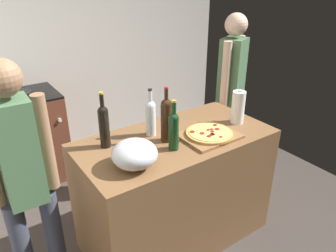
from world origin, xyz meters
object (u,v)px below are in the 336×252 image
object	(u,v)px
stove	(31,137)
wine_bottle_amber	(166,118)
person_in_stripes	(25,181)
person_in_red	(230,90)
wine_bottle_clear	(174,129)
wine_bottle_green	(151,116)
mixing_bowl	(135,154)
paper_towel_roll	(238,107)
pizza	(209,133)
wine_bottle_dark	(104,124)

from	to	relation	value
stove	wine_bottle_amber	bearing A→B (deg)	-68.34
person_in_stripes	person_in_red	distance (m)	2.01
wine_bottle_amber	person_in_red	world-z (taller)	person_in_red
wine_bottle_clear	person_in_red	world-z (taller)	person_in_red
wine_bottle_clear	stove	distance (m)	1.88
wine_bottle_clear	wine_bottle_green	world-z (taller)	wine_bottle_green
mixing_bowl	paper_towel_roll	world-z (taller)	paper_towel_roll
wine_bottle_clear	stove	size ratio (longest dim) A/B	0.36
mixing_bowl	stove	world-z (taller)	mixing_bowl
person_in_stripes	wine_bottle_amber	bearing A→B (deg)	-1.98
wine_bottle_green	person_in_red	size ratio (longest dim) A/B	0.21
pizza	wine_bottle_dark	distance (m)	0.75
pizza	person_in_red	bearing A→B (deg)	36.08
wine_bottle_dark	wine_bottle_clear	world-z (taller)	wine_bottle_dark
wine_bottle_clear	wine_bottle_amber	size ratio (longest dim) A/B	0.89
wine_bottle_dark	person_in_stripes	distance (m)	0.59
paper_towel_roll	wine_bottle_clear	xyz separation A→B (m)	(-0.66, -0.06, 0.02)
person_in_red	person_in_stripes	bearing A→B (deg)	-169.13
paper_towel_roll	person_in_stripes	size ratio (longest dim) A/B	0.16
wine_bottle_dark	person_in_stripes	xyz separation A→B (m)	(-0.56, -0.13, -0.15)
pizza	paper_towel_roll	size ratio (longest dim) A/B	1.29
wine_bottle_dark	person_in_red	bearing A→B (deg)	9.79
wine_bottle_green	stove	bearing A→B (deg)	112.16
mixing_bowl	stove	size ratio (longest dim) A/B	0.29
wine_bottle_clear	person_in_red	xyz separation A→B (m)	(1.06, 0.54, -0.10)
paper_towel_roll	wine_bottle_amber	distance (m)	0.64
wine_bottle_clear	stove	bearing A→B (deg)	109.33
stove	person_in_red	world-z (taller)	person_in_red
paper_towel_roll	wine_bottle_clear	size ratio (longest dim) A/B	0.75
wine_bottle_green	stove	size ratio (longest dim) A/B	0.36
pizza	wine_bottle_clear	xyz separation A→B (m)	(-0.31, 0.01, 0.12)
paper_towel_roll	wine_bottle_green	world-z (taller)	wine_bottle_green
pizza	person_in_red	world-z (taller)	person_in_red
wine_bottle_green	wine_bottle_amber	bearing A→B (deg)	-73.64
pizza	person_in_red	distance (m)	0.92
wine_bottle_clear	person_in_stripes	bearing A→B (deg)	170.18
wine_bottle_amber	stove	bearing A→B (deg)	111.66
wine_bottle_amber	mixing_bowl	bearing A→B (deg)	-154.41
pizza	mixing_bowl	xyz separation A→B (m)	(-0.63, -0.03, 0.06)
paper_towel_roll	stove	distance (m)	2.12
wine_bottle_green	person_in_stripes	distance (m)	0.92
wine_bottle_dark	wine_bottle_green	world-z (taller)	wine_bottle_dark
mixing_bowl	person_in_red	distance (m)	1.49
wine_bottle_dark	stove	bearing A→B (deg)	99.39
mixing_bowl	wine_bottle_dark	bearing A→B (deg)	96.77
wine_bottle_clear	person_in_stripes	size ratio (longest dim) A/B	0.21
pizza	person_in_red	xyz separation A→B (m)	(0.75, 0.54, 0.02)
wine_bottle_dark	wine_bottle_clear	bearing A→B (deg)	-39.23
stove	person_in_stripes	size ratio (longest dim) A/B	0.59
pizza	wine_bottle_dark	size ratio (longest dim) A/B	0.86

